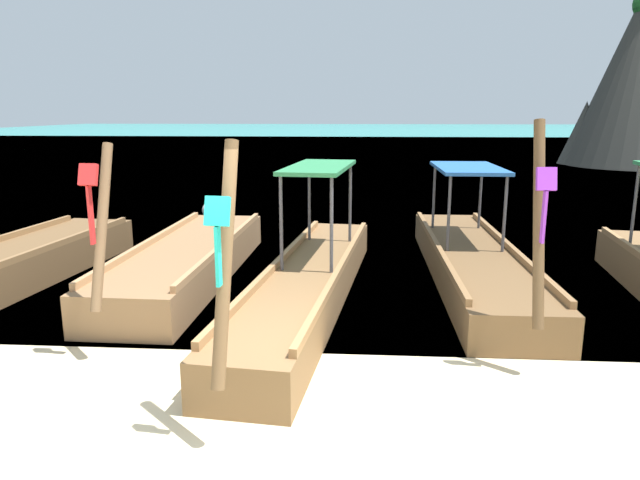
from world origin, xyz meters
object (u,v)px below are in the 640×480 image
longtail_boat_red_ribbon (188,261)px  mooring_buoy_near (210,210)px  longtail_boat_orange_ribbon (3,270)px  longtail_boat_turquoise_ribbon (309,281)px  longtail_boat_violet_ribbon (472,260)px

longtail_boat_red_ribbon → mooring_buoy_near: bearing=101.0°
longtail_boat_orange_ribbon → longtail_boat_turquoise_ribbon: bearing=-4.4°
longtail_boat_violet_ribbon → longtail_boat_turquoise_ribbon: bearing=-151.3°
longtail_boat_turquoise_ribbon → longtail_boat_violet_ribbon: (2.66, 1.46, -0.01)m
longtail_boat_orange_ribbon → mooring_buoy_near: bearing=75.3°
longtail_boat_red_ribbon → longtail_boat_turquoise_ribbon: bearing=-27.6°
longtail_boat_orange_ribbon → longtail_boat_violet_ribbon: bearing=8.0°
longtail_boat_orange_ribbon → longtail_boat_violet_ribbon: size_ratio=0.95×
longtail_boat_turquoise_ribbon → mooring_buoy_near: (-3.28, 6.86, -0.13)m
longtail_boat_turquoise_ribbon → mooring_buoy_near: 7.60m
longtail_boat_orange_ribbon → longtail_boat_violet_ribbon: (7.64, 1.07, 0.02)m
longtail_boat_orange_ribbon → longtail_boat_turquoise_ribbon: longtail_boat_orange_ribbon is taller
longtail_boat_turquoise_ribbon → longtail_boat_violet_ribbon: bearing=28.7°
longtail_boat_turquoise_ribbon → mooring_buoy_near: size_ratio=18.21×
longtail_boat_red_ribbon → mooring_buoy_near: (-1.11, 5.72, -0.10)m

